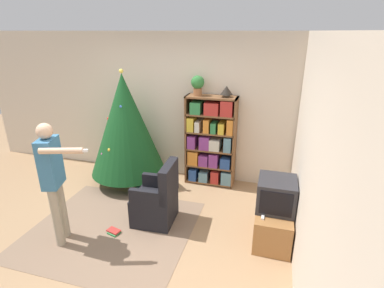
{
  "coord_description": "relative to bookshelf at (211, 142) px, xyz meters",
  "views": [
    {
      "loc": [
        1.79,
        -3.06,
        2.6
      ],
      "look_at": [
        0.66,
        0.86,
        1.05
      ],
      "focal_mm": 28.0,
      "sensor_mm": 36.0,
      "label": 1
    }
  ],
  "objects": [
    {
      "name": "book_pile_near_tree",
      "position": [
        -1.05,
        -0.72,
        -0.74
      ],
      "size": [
        0.23,
        0.19,
        0.11
      ],
      "color": "#B22D28",
      "rests_on": "ground_plane"
    },
    {
      "name": "television",
      "position": [
        1.14,
        -1.29,
        -0.14
      ],
      "size": [
        0.47,
        0.5,
        0.41
      ],
      "color": "#28282D",
      "rests_on": "tv_stand"
    },
    {
      "name": "book_pile_by_chair",
      "position": [
        -0.94,
        -1.81,
        -0.77
      ],
      "size": [
        0.2,
        0.17,
        0.04
      ],
      "color": "#2D7A42",
      "rests_on": "ground_plane"
    },
    {
      "name": "potted_plant",
      "position": [
        -0.25,
        0.01,
        0.99
      ],
      "size": [
        0.22,
        0.22,
        0.33
      ],
      "color": "#935B38",
      "rests_on": "bookshelf"
    },
    {
      "name": "game_remote",
      "position": [
        1.01,
        -1.55,
        -0.33
      ],
      "size": [
        0.04,
        0.12,
        0.02
      ],
      "color": "white",
      "rests_on": "tv_stand"
    },
    {
      "name": "area_rug",
      "position": [
        -1.01,
        -1.74,
        -0.79
      ],
      "size": [
        2.18,
        1.98,
        0.01
      ],
      "color": "#7F6651",
      "rests_on": "ground_plane"
    },
    {
      "name": "wall_right",
      "position": [
        1.44,
        -1.73,
        0.51
      ],
      "size": [
        0.1,
        8.0,
        2.6
      ],
      "color": "beige",
      "rests_on": "ground_plane"
    },
    {
      "name": "wall_back",
      "position": [
        -0.76,
        0.24,
        0.51
      ],
      "size": [
        8.0,
        0.1,
        2.6
      ],
      "color": "beige",
      "rests_on": "ground_plane"
    },
    {
      "name": "ground_plane",
      "position": [
        -0.76,
        -1.73,
        -0.79
      ],
      "size": [
        14.0,
        14.0,
        0.0
      ],
      "primitive_type": "plane",
      "color": "#9E7A56"
    },
    {
      "name": "standing_person",
      "position": [
        -1.5,
        -2.11,
        0.17
      ],
      "size": [
        0.71,
        0.45,
        1.61
      ],
      "rotation": [
        0.0,
        0.0,
        -1.27
      ],
      "color": "#9E937F",
      "rests_on": "ground_plane"
    },
    {
      "name": "table_lamp",
      "position": [
        0.24,
        0.01,
        0.9
      ],
      "size": [
        0.2,
        0.2,
        0.18
      ],
      "color": "#473828",
      "rests_on": "bookshelf"
    },
    {
      "name": "tv_stand",
      "position": [
        1.14,
        -1.28,
        -0.56
      ],
      "size": [
        0.46,
        0.88,
        0.45
      ],
      "color": "#996638",
      "rests_on": "ground_plane"
    },
    {
      "name": "bookshelf",
      "position": [
        0.0,
        0.0,
        0.0
      ],
      "size": [
        0.87,
        0.33,
        1.59
      ],
      "color": "brown",
      "rests_on": "ground_plane"
    },
    {
      "name": "christmas_tree",
      "position": [
        -1.43,
        -0.37,
        0.3
      ],
      "size": [
        1.3,
        1.3,
        2.03
      ],
      "color": "#4C3323",
      "rests_on": "ground_plane"
    },
    {
      "name": "armchair",
      "position": [
        -0.47,
        -1.37,
        -0.47
      ],
      "size": [
        0.6,
        0.59,
        0.92
      ],
      "rotation": [
        0.0,
        0.0,
        -1.52
      ],
      "color": "black",
      "rests_on": "ground_plane"
    }
  ]
}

